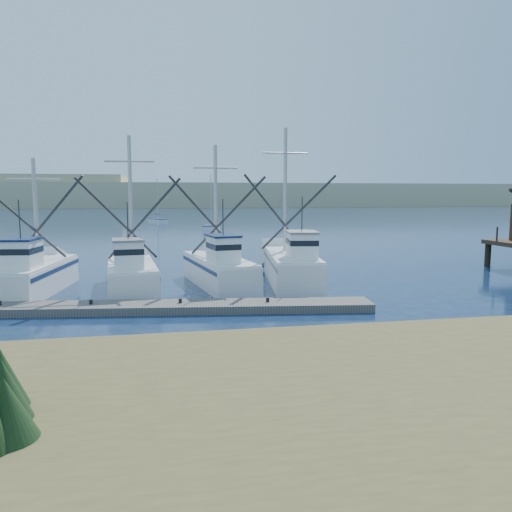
% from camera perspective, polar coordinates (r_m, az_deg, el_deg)
% --- Properties ---
extents(ground, '(500.00, 500.00, 0.00)m').
position_cam_1_polar(ground, '(19.30, 5.26, -8.84)').
color(ground, '#0C1D35').
rests_on(ground, ground).
extents(floating_dock, '(27.56, 5.32, 0.37)m').
position_cam_1_polar(floating_dock, '(24.07, -20.64, -5.62)').
color(floating_dock, '#64605A').
rests_on(floating_dock, ground).
extents(dune_ridge, '(360.00, 60.00, 10.00)m').
position_cam_1_polar(dune_ridge, '(227.89, -9.55, 6.87)').
color(dune_ridge, tan).
rests_on(dune_ridge, ground).
extents(trawler_fleet, '(27.11, 9.29, 9.35)m').
position_cam_1_polar(trawler_fleet, '(28.65, -17.62, -1.89)').
color(trawler_fleet, white).
rests_on(trawler_fleet, ground).
extents(sailboat_near, '(2.94, 5.92, 8.10)m').
position_cam_1_polar(sailboat_near, '(71.49, -5.11, 3.18)').
color(sailboat_near, white).
rests_on(sailboat_near, ground).
extents(sailboat_far, '(3.46, 5.60, 8.10)m').
position_cam_1_polar(sailboat_far, '(91.57, -11.16, 3.92)').
color(sailboat_far, white).
rests_on(sailboat_far, ground).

